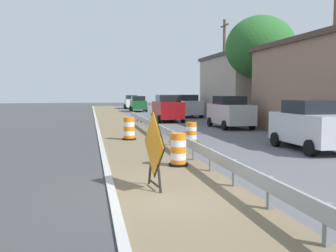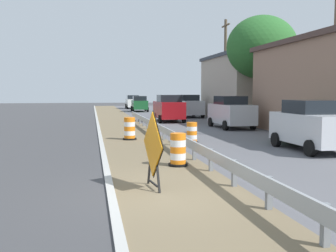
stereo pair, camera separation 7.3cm
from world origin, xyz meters
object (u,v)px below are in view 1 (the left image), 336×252
(car_lead_near_lane, at_px, (131,102))
(utility_pole_near, at_px, (335,55))
(car_lead_far_lane, at_px, (138,104))
(traffic_barrel_close, at_px, (191,134))
(car_trailing_far_lane, at_px, (168,108))
(traffic_barrel_mid, at_px, (129,130))
(traffic_barrel_nearest, at_px, (178,151))
(utility_pole_mid, at_px, (224,69))
(car_distant_a, at_px, (313,125))
(warning_sign_diamond, at_px, (154,147))
(car_trailing_near_lane, at_px, (187,106))
(car_mid_far_lane, at_px, (230,112))

(car_lead_near_lane, distance_m, utility_pole_near, 40.32)
(car_lead_near_lane, distance_m, car_lead_far_lane, 8.61)
(traffic_barrel_close, bearing_deg, car_lead_far_lane, 87.83)
(car_trailing_far_lane, bearing_deg, traffic_barrel_mid, 159.65)
(traffic_barrel_nearest, relative_size, utility_pole_mid, 0.13)
(car_lead_near_lane, relative_size, car_distant_a, 1.08)
(warning_sign_diamond, bearing_deg, traffic_barrel_nearest, -121.52)
(utility_pole_near, bearing_deg, car_trailing_near_lane, 97.46)
(car_trailing_near_lane, height_order, car_trailing_far_lane, car_trailing_far_lane)
(traffic_barrel_mid, bearing_deg, traffic_barrel_nearest, -83.13)
(traffic_barrel_mid, relative_size, car_mid_far_lane, 0.26)
(traffic_barrel_mid, height_order, car_trailing_far_lane, car_trailing_far_lane)
(warning_sign_diamond, bearing_deg, traffic_barrel_close, -118.17)
(car_trailing_near_lane, relative_size, utility_pole_mid, 0.55)
(car_mid_far_lane, bearing_deg, car_trailing_far_lane, -155.93)
(traffic_barrel_mid, height_order, utility_pole_mid, utility_pole_mid)
(warning_sign_diamond, relative_size, traffic_barrel_mid, 1.75)
(warning_sign_diamond, distance_m, car_trailing_far_lane, 22.41)
(traffic_barrel_nearest, xyz_separation_m, car_trailing_near_lane, (6.45, 24.50, 0.59))
(car_mid_far_lane, distance_m, utility_pole_near, 8.67)
(traffic_barrel_close, distance_m, utility_pole_mid, 16.07)
(warning_sign_diamond, bearing_deg, car_mid_far_lane, -123.91)
(traffic_barrel_nearest, xyz_separation_m, car_distant_a, (6.28, 2.29, 0.56))
(warning_sign_diamond, xyz_separation_m, car_mid_far_lane, (7.73, 15.49, 0.02))
(traffic_barrel_mid, height_order, car_mid_far_lane, car_mid_far_lane)
(traffic_barrel_close, height_order, car_trailing_near_lane, car_trailing_near_lane)
(car_lead_near_lane, height_order, car_trailing_far_lane, car_trailing_far_lane)
(car_distant_a, bearing_deg, traffic_barrel_mid, -126.28)
(car_trailing_far_lane, bearing_deg, car_mid_far_lane, -154.64)
(car_trailing_near_lane, xyz_separation_m, car_trailing_far_lane, (-3.04, -5.44, 0.02))
(car_lead_far_lane, bearing_deg, car_distant_a, -172.86)
(utility_pole_mid, bearing_deg, traffic_barrel_close, -114.85)
(car_distant_a, bearing_deg, car_lead_near_lane, -176.24)
(warning_sign_diamond, xyz_separation_m, utility_pole_mid, (9.71, 22.47, 3.36))
(car_lead_far_lane, distance_m, car_trailing_far_lane, 17.08)
(car_trailing_near_lane, bearing_deg, traffic_barrel_nearest, -16.13)
(traffic_barrel_close, relative_size, traffic_barrel_mid, 0.88)
(car_lead_near_lane, xyz_separation_m, car_distant_a, (3.21, -42.45, 0.07))
(utility_pole_mid, bearing_deg, car_lead_far_lane, 108.06)
(traffic_barrel_close, bearing_deg, car_distant_a, -36.02)
(car_mid_far_lane, height_order, car_trailing_far_lane, car_trailing_far_lane)
(traffic_barrel_nearest, distance_m, utility_pole_mid, 21.71)
(traffic_barrel_close, height_order, car_lead_far_lane, car_lead_far_lane)
(traffic_barrel_nearest, xyz_separation_m, car_lead_far_lane, (3.05, 36.13, 0.47))
(utility_pole_mid, bearing_deg, car_distant_a, -97.06)
(utility_pole_mid, bearing_deg, car_lead_near_lane, 102.04)
(car_lead_near_lane, height_order, car_lead_far_lane, car_lead_near_lane)
(car_distant_a, bearing_deg, traffic_barrel_nearest, -70.53)
(traffic_barrel_nearest, bearing_deg, car_lead_near_lane, 86.07)
(car_lead_near_lane, relative_size, car_trailing_near_lane, 0.97)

